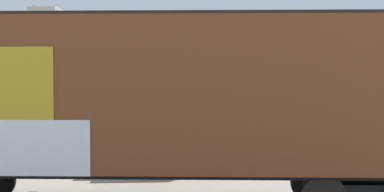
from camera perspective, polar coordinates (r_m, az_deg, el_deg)
freight_car at (r=11.47m, az=-4.94°, el=-0.09°), size 13.84×3.19×4.42m
hillside at (r=84.93m, az=0.93°, el=3.43°), size 136.68×39.99×13.63m
parked_car_black at (r=16.37m, az=-2.80°, el=-5.41°), size 4.46×2.26×1.59m
parked_car_red at (r=16.88m, az=19.49°, el=-5.26°), size 4.32×2.10×1.69m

